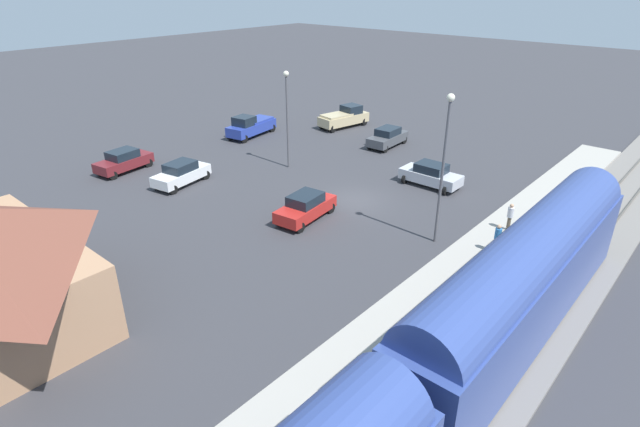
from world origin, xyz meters
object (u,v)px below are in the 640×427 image
at_px(pickup_tan, 344,117).
at_px(light_pole_near_platform, 444,155).
at_px(pedestrian_on_platform, 510,215).
at_px(pickup_blue, 251,126).
at_px(sedan_silver, 431,175).
at_px(light_pole_lot_center, 287,108).
at_px(pedestrian_waiting_far, 498,237).
at_px(sedan_white, 181,173).
at_px(sedan_red, 306,207).
at_px(sedan_charcoal, 388,137).
at_px(sedan_maroon, 124,161).

xyz_separation_m(pickup_tan, light_pole_near_platform, (-19.45, 15.72, 4.38)).
xyz_separation_m(pedestrian_on_platform, pickup_blue, (27.11, -3.44, -0.25)).
distance_m(pedestrian_on_platform, sedan_silver, 8.34).
xyz_separation_m(pickup_blue, light_pole_lot_center, (-8.86, 3.82, 3.83)).
xyz_separation_m(pedestrian_waiting_far, light_pole_near_platform, (3.42, 0.61, 4.12)).
relative_size(pickup_tan, light_pole_lot_center, 0.73).
bearing_deg(sedan_white, sedan_red, -171.03).
relative_size(pedestrian_waiting_far, sedan_red, 0.37).
height_order(sedan_white, sedan_red, same).
xyz_separation_m(sedan_red, light_pole_lot_center, (7.62, -6.21, 3.98)).
height_order(pickup_tan, light_pole_near_platform, light_pole_near_platform).
bearing_deg(sedan_red, pedestrian_waiting_far, -162.86).
distance_m(sedan_white, light_pole_near_platform, 19.88).
distance_m(sedan_charcoal, pickup_tan, 7.46).
xyz_separation_m(pickup_tan, light_pole_lot_center, (-4.05, 12.36, 3.83)).
relative_size(pickup_tan, light_pole_near_platform, 0.65).
height_order(sedan_red, sedan_silver, same).
bearing_deg(sedan_silver, sedan_red, 72.94).
relative_size(sedan_charcoal, pickup_tan, 0.81).
relative_size(pedestrian_on_platform, sedan_maroon, 0.36).
distance_m(pedestrian_on_platform, sedan_white, 23.20).
xyz_separation_m(sedan_white, sedan_charcoal, (-6.39, -17.84, 0.00)).
xyz_separation_m(pedestrian_waiting_far, sedan_charcoal, (15.84, -12.64, -0.40)).
distance_m(sedan_red, light_pole_near_platform, 9.43).
bearing_deg(pedestrian_waiting_far, light_pole_lot_center, -8.33).
relative_size(pedestrian_waiting_far, sedan_white, 0.36).
xyz_separation_m(sedan_red, pickup_tan, (11.68, -18.57, 0.15)).
xyz_separation_m(pedestrian_waiting_far, pickup_tan, (22.87, -15.12, -0.25)).
distance_m(sedan_white, pickup_blue, 12.97).
relative_size(pedestrian_waiting_far, sedan_maroon, 0.36).
xyz_separation_m(pickup_blue, light_pole_near_platform, (-24.26, 7.18, 4.38)).
bearing_deg(sedan_maroon, pickup_blue, -91.65).
relative_size(pedestrian_waiting_far, sedan_silver, 0.38).
xyz_separation_m(pedestrian_waiting_far, pickup_blue, (27.68, -6.57, -0.25)).
bearing_deg(sedan_charcoal, light_pole_lot_center, 73.24).
bearing_deg(light_pole_near_platform, pedestrian_on_platform, -127.32).
distance_m(pickup_tan, light_pole_near_platform, 25.39).
xyz_separation_m(sedan_white, sedan_maroon, (5.83, 1.38, 0.00)).
relative_size(sedan_charcoal, light_pole_lot_center, 0.60).
relative_size(pedestrian_waiting_far, sedan_charcoal, 0.37).
height_order(sedan_charcoal, sedan_maroon, same).
distance_m(pickup_tan, light_pole_lot_center, 13.56).
bearing_deg(sedan_silver, pickup_tan, -29.23).
relative_size(sedan_red, pickup_tan, 0.83).
distance_m(sedan_silver, light_pole_lot_center, 12.19).
distance_m(sedan_charcoal, sedan_maroon, 22.77).
height_order(pedestrian_on_platform, sedan_charcoal, pedestrian_on_platform).
bearing_deg(sedan_silver, pedestrian_waiting_far, 139.69).
xyz_separation_m(sedan_silver, sedan_charcoal, (7.80, -5.82, 0.00)).
bearing_deg(sedan_charcoal, pickup_blue, 27.13).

